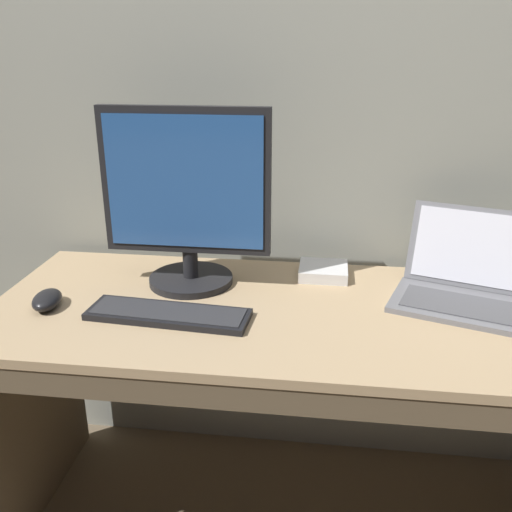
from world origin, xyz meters
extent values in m
cube|color=tan|center=(0.00, 0.00, 0.71)|extent=(1.65, 0.65, 0.02)
cube|color=brown|center=(-0.81, 0.00, 0.35)|extent=(0.03, 0.60, 0.70)
cube|color=brown|center=(0.00, -0.31, 0.66)|extent=(1.58, 0.02, 0.06)
cube|color=slate|center=(0.39, 0.05, 0.73)|extent=(0.40, 0.31, 0.01)
cube|color=#505054|center=(0.39, 0.04, 0.74)|extent=(0.32, 0.22, 0.00)
cube|color=slate|center=(0.44, 0.19, 0.84)|extent=(0.35, 0.18, 0.21)
cube|color=silver|center=(0.44, 0.19, 0.84)|extent=(0.32, 0.16, 0.18)
cylinder|color=black|center=(-0.34, 0.13, 0.73)|extent=(0.23, 0.23, 0.02)
cylinder|color=black|center=(-0.34, 0.13, 0.78)|extent=(0.04, 0.04, 0.08)
cube|color=black|center=(-0.34, 0.12, 1.01)|extent=(0.45, 0.03, 0.39)
cube|color=#28569E|center=(-0.34, 0.10, 1.01)|extent=(0.42, 0.00, 0.35)
cube|color=black|center=(-0.34, -0.09, 0.73)|extent=(0.41, 0.15, 0.02)
cube|color=#2D2D30|center=(-0.34, -0.09, 0.74)|extent=(0.39, 0.13, 0.00)
ellipsoid|color=black|center=(-0.67, -0.07, 0.74)|extent=(0.09, 0.12, 0.04)
cube|color=silver|center=(0.03, 0.22, 0.74)|extent=(0.14, 0.13, 0.03)
camera|label=1|loc=(0.03, -1.28, 1.36)|focal=39.02mm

